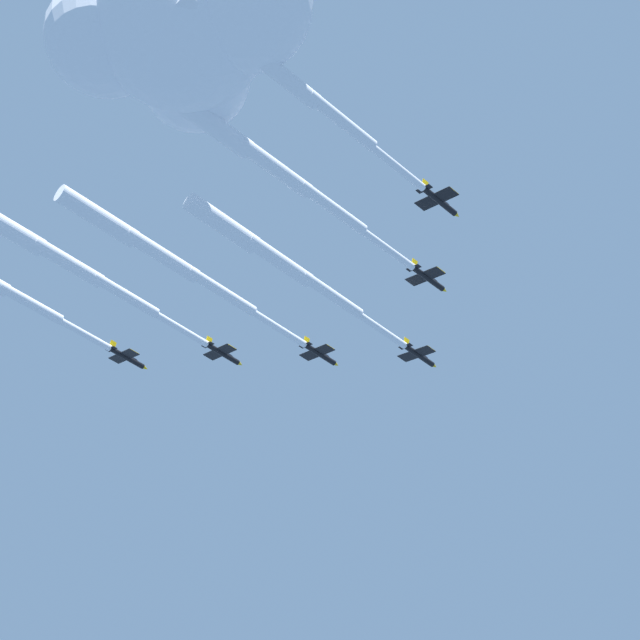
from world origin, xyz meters
TOP-DOWN VIEW (x-y plane):
  - jet_lead at (7.00, 18.85)m, footprint 47.04×49.72m
  - jet_port_inner at (29.23, 19.75)m, footprint 49.76×51.93m
  - jet_starboard_inner at (6.08, 39.40)m, footprint 48.11×49.94m
  - jet_port_mid at (47.84, 17.22)m, footprint 46.91×48.93m
  - jet_starboard_mid at (3.13, 58.93)m, footprint 45.98×48.61m
  - cloud_puff at (19.00, 62.75)m, footprint 45.02×35.28m

SIDE VIEW (x-z plane):
  - jet_lead at x=7.00m, z-range 159.38..163.69m
  - jet_starboard_mid at x=3.13m, z-range 160.17..164.50m
  - jet_port_inner at x=29.23m, z-range 161.23..165.51m
  - jet_starboard_inner at x=6.08m, z-range 161.25..165.61m
  - jet_port_mid at x=47.84m, z-range 162.82..167.10m
  - cloud_puff at x=19.00m, z-range 156.75..187.41m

